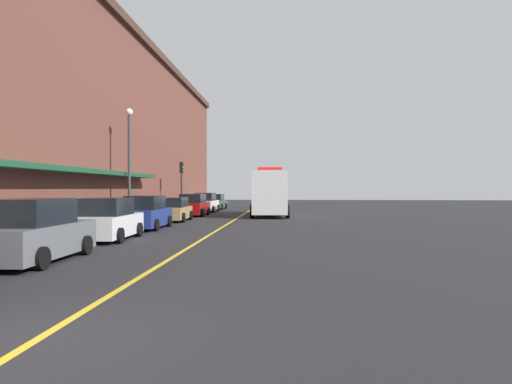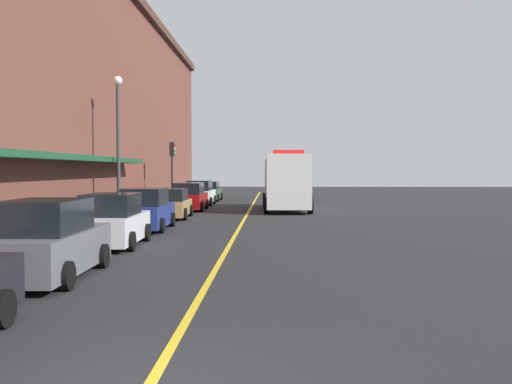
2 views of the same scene
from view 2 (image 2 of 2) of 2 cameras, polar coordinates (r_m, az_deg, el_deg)
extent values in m
plane|color=#232326|center=(31.77, -1.02, -2.46)|extent=(112.00, 112.00, 0.00)
cube|color=gray|center=(32.65, -11.97, -2.25)|extent=(2.40, 70.00, 0.15)
cube|color=gold|center=(31.77, -1.02, -2.45)|extent=(0.16, 70.00, 0.01)
cube|color=brown|center=(33.59, -21.55, 9.58)|extent=(8.35, 64.00, 13.97)
cube|color=#19472D|center=(24.12, -18.58, 3.31)|extent=(1.20, 22.40, 0.24)
cylinder|color=black|center=(10.43, -23.95, -10.58)|extent=(0.23, 0.64, 0.64)
cube|color=#595B60|center=(14.64, -19.99, -5.56)|extent=(1.92, 4.63, 0.94)
cube|color=black|center=(14.34, -20.36, -2.28)|extent=(1.69, 2.56, 0.77)
cylinder|color=black|center=(16.33, -21.27, -5.94)|extent=(0.23, 0.64, 0.64)
cylinder|color=black|center=(15.75, -15.01, -6.17)|extent=(0.23, 0.64, 0.64)
cylinder|color=black|center=(13.06, -18.35, -7.93)|extent=(0.23, 0.64, 0.64)
cube|color=silver|center=(20.11, -14.05, -3.48)|extent=(1.89, 4.29, 0.89)
cube|color=black|center=(19.84, -14.22, -1.21)|extent=(1.66, 2.38, 0.73)
cylinder|color=black|center=(21.63, -15.51, -3.90)|extent=(0.24, 0.65, 0.64)
cylinder|color=black|center=(21.23, -10.85, -3.97)|extent=(0.24, 0.65, 0.64)
cylinder|color=black|center=(19.12, -17.59, -4.72)|extent=(0.24, 0.65, 0.64)
cylinder|color=black|center=(18.67, -12.35, -4.83)|extent=(0.24, 0.65, 0.64)
cube|color=navy|center=(25.26, -10.87, -2.29)|extent=(1.86, 4.54, 0.90)
cube|color=black|center=(24.99, -10.99, -0.46)|extent=(1.65, 2.51, 0.74)
cylinder|color=black|center=(26.84, -12.16, -2.69)|extent=(0.23, 0.64, 0.64)
cylinder|color=black|center=(26.49, -8.35, -2.73)|extent=(0.23, 0.64, 0.64)
cylinder|color=black|center=(24.13, -13.63, -3.25)|extent=(0.23, 0.64, 0.64)
cylinder|color=black|center=(23.75, -9.41, -3.30)|extent=(0.23, 0.64, 0.64)
cube|color=#A5844C|center=(30.96, -8.46, -1.56)|extent=(1.87, 4.29, 0.78)
cube|color=black|center=(30.71, -8.53, -0.26)|extent=(1.64, 2.38, 0.64)
cylinder|color=black|center=(32.42, -9.66, -1.83)|extent=(0.24, 0.65, 0.64)
cylinder|color=black|center=(32.16, -6.53, -1.85)|extent=(0.24, 0.65, 0.64)
cylinder|color=black|center=(29.83, -10.53, -2.19)|extent=(0.24, 0.65, 0.64)
cylinder|color=black|center=(29.55, -7.13, -2.21)|extent=(0.24, 0.65, 0.64)
cube|color=maroon|center=(36.91, -6.67, -0.86)|extent=(1.89, 4.70, 0.88)
cube|color=black|center=(36.64, -6.72, 0.36)|extent=(1.70, 2.59, 0.72)
cylinder|color=black|center=(38.51, -7.76, -1.18)|extent=(0.22, 0.64, 0.64)
cylinder|color=black|center=(38.25, -4.95, -1.19)|extent=(0.22, 0.64, 0.64)
cylinder|color=black|center=(35.64, -8.50, -1.46)|extent=(0.22, 0.64, 0.64)
cylinder|color=black|center=(35.37, -5.48, -1.47)|extent=(0.22, 0.64, 0.64)
cube|color=silver|center=(42.67, -5.58, -0.43)|extent=(1.87, 4.51, 0.89)
cube|color=black|center=(42.42, -5.63, 0.65)|extent=(1.65, 2.49, 0.73)
cylinder|color=black|center=(44.20, -6.49, -0.74)|extent=(0.23, 0.64, 0.64)
cylinder|color=black|center=(43.95, -4.15, -0.75)|extent=(0.23, 0.64, 0.64)
cylinder|color=black|center=(41.46, -7.09, -0.94)|extent=(0.23, 0.64, 0.64)
cylinder|color=black|center=(41.19, -4.61, -0.95)|extent=(0.23, 0.64, 0.64)
cube|color=#2D5133|center=(48.14, -4.71, -0.19)|extent=(1.80, 4.69, 0.79)
cube|color=black|center=(47.88, -4.75, 0.66)|extent=(1.60, 2.59, 0.65)
cylinder|color=black|center=(49.70, -5.53, -0.41)|extent=(0.23, 0.64, 0.64)
cylinder|color=black|center=(49.50, -3.49, -0.41)|extent=(0.23, 0.64, 0.64)
cylinder|color=black|center=(46.83, -6.01, -0.57)|extent=(0.23, 0.64, 0.64)
cylinder|color=black|center=(46.61, -3.84, -0.57)|extent=(0.23, 0.64, 0.64)
cube|color=silver|center=(33.66, 3.24, 1.05)|extent=(2.64, 2.49, 3.21)
cube|color=silver|center=(38.16, 2.88, 1.00)|extent=(2.73, 5.96, 2.95)
cube|color=red|center=(33.67, 3.25, 3.99)|extent=(1.82, 0.65, 0.24)
cylinder|color=black|center=(33.90, 5.43, -1.33)|extent=(0.33, 1.01, 1.00)
cylinder|color=black|center=(33.76, 1.02, -1.33)|extent=(0.33, 1.01, 1.00)
cylinder|color=black|center=(37.56, 4.91, -0.98)|extent=(0.33, 1.01, 1.00)
cylinder|color=black|center=(37.43, 0.94, -0.98)|extent=(0.33, 1.01, 1.00)
cylinder|color=black|center=(39.93, 4.62, -0.79)|extent=(0.33, 1.01, 1.00)
cylinder|color=black|center=(39.81, 0.89, -0.79)|extent=(0.33, 1.01, 1.00)
cylinder|color=#4C4C51|center=(26.67, -13.20, -1.96)|extent=(0.07, 0.07, 1.05)
cube|color=black|center=(26.63, -13.21, -0.54)|extent=(0.14, 0.18, 0.28)
cylinder|color=#4C4C51|center=(43.16, -7.45, -0.34)|extent=(0.07, 0.07, 1.05)
cube|color=black|center=(43.14, -7.46, 0.54)|extent=(0.14, 0.18, 0.28)
cylinder|color=#33383D|center=(28.40, -13.54, 3.79)|extent=(0.18, 0.18, 6.50)
sphere|color=white|center=(28.71, -13.61, 10.72)|extent=(0.44, 0.44, 0.44)
cylinder|color=#232326|center=(39.03, -8.35, 1.11)|extent=(0.14, 0.14, 3.40)
cube|color=black|center=(39.05, -8.37, 4.27)|extent=(0.28, 0.36, 0.90)
sphere|color=red|center=(39.03, -8.14, 4.71)|extent=(0.16, 0.16, 0.16)
sphere|color=gold|center=(39.02, -8.14, 4.27)|extent=(0.16, 0.16, 0.16)
sphere|color=green|center=(39.01, -8.14, 3.83)|extent=(0.16, 0.16, 0.16)
camera|label=1|loc=(2.20, 81.61, -10.08)|focal=31.76mm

